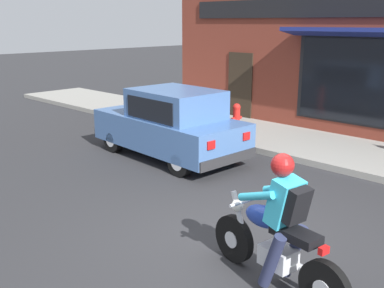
{
  "coord_description": "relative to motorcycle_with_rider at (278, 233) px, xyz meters",
  "views": [
    {
      "loc": [
        -4.45,
        -3.64,
        2.99
      ],
      "look_at": [
        0.94,
        1.56,
        0.95
      ],
      "focal_mm": 42.0,
      "sensor_mm": 36.0,
      "label": 1
    }
  ],
  "objects": [
    {
      "name": "ground_plane",
      "position": [
        0.43,
        1.11,
        -0.68
      ],
      "size": [
        80.0,
        80.0,
        0.0
      ],
      "primitive_type": "plane",
      "color": "#2B2B2D"
    },
    {
      "name": "storefront_building",
      "position": [
        7.15,
        2.82,
        1.43
      ],
      "size": [
        1.25,
        11.25,
        4.2
      ],
      "color": "maroon",
      "rests_on": "ground"
    },
    {
      "name": "motorcycle_with_rider",
      "position": [
        0.0,
        0.0,
        0.0
      ],
      "size": [
        0.65,
        2.01,
        1.62
      ],
      "color": "black",
      "rests_on": "ground"
    },
    {
      "name": "fire_hydrant",
      "position": [
        4.74,
        4.37,
        -0.11
      ],
      "size": [
        0.36,
        0.24,
        0.88
      ],
      "color": "red",
      "rests_on": "sidewalk_curb"
    },
    {
      "name": "car_hatchback",
      "position": [
        2.72,
        4.66,
        0.09
      ],
      "size": [
        1.85,
        3.87,
        1.57
      ],
      "color": "black",
      "rests_on": "ground"
    },
    {
      "name": "sidewalk_curb",
      "position": [
        5.62,
        4.11,
        -0.61
      ],
      "size": [
        2.6,
        22.0,
        0.14
      ],
      "primitive_type": "cube",
      "color": "gray",
      "rests_on": "ground"
    }
  ]
}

